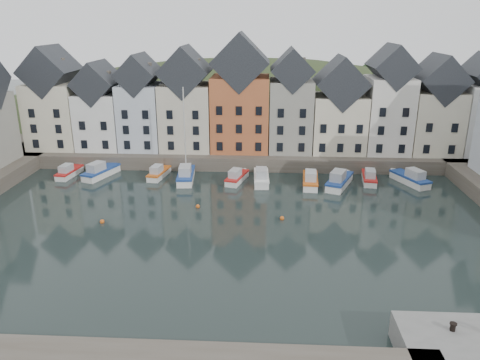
{
  "coord_description": "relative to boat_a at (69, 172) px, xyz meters",
  "views": [
    {
      "loc": [
        3.88,
        -43.67,
        21.43
      ],
      "look_at": [
        1.19,
        6.0,
        4.29
      ],
      "focal_mm": 35.0,
      "sensor_mm": 36.0,
      "label": 1
    }
  ],
  "objects": [
    {
      "name": "ground",
      "position": [
        24.16,
        -18.76,
        -0.62
      ],
      "size": [
        260.0,
        260.0,
        0.0
      ],
      "primitive_type": "plane",
      "color": "black",
      "rests_on": "ground"
    },
    {
      "name": "far_quay",
      "position": [
        24.16,
        11.24,
        0.38
      ],
      "size": [
        90.0,
        16.0,
        2.0
      ],
      "primitive_type": "cube",
      "color": "#484037",
      "rests_on": "ground"
    },
    {
      "name": "hillside",
      "position": [
        24.18,
        37.24,
        -18.58
      ],
      "size": [
        153.6,
        70.4,
        64.0
      ],
      "color": "#2A371B",
      "rests_on": "ground"
    },
    {
      "name": "far_terrace",
      "position": [
        27.37,
        9.24,
        8.25
      ],
      "size": [
        72.37,
        8.16,
        17.78
      ],
      "color": "beige",
      "rests_on": "far_quay"
    },
    {
      "name": "mooring_buoys",
      "position": [
        20.16,
        -13.43,
        -0.47
      ],
      "size": [
        20.5,
        5.5,
        0.5
      ],
      "color": "#C55617",
      "rests_on": "ground"
    },
    {
      "name": "boat_a",
      "position": [
        0.0,
        0.0,
        0.0
      ],
      "size": [
        2.31,
        5.6,
        2.09
      ],
      "rotation": [
        0.0,
        0.0,
        -0.12
      ],
      "color": "silver",
      "rests_on": "ground"
    },
    {
      "name": "boat_b",
      "position": [
        4.6,
        0.01,
        0.13
      ],
      "size": [
        4.07,
        6.86,
        2.52
      ],
      "rotation": [
        0.0,
        0.0,
        -0.33
      ],
      "color": "silver",
      "rests_on": "ground"
    },
    {
      "name": "boat_c",
      "position": [
        13.0,
        0.23,
        0.01
      ],
      "size": [
        2.58,
        5.71,
        2.11
      ],
      "rotation": [
        0.0,
        0.0,
        -0.16
      ],
      "color": "silver",
      "rests_on": "ground"
    },
    {
      "name": "boat_d",
      "position": [
        17.13,
        -1.0,
        0.23
      ],
      "size": [
        2.71,
        7.03,
        13.13
      ],
      "rotation": [
        0.0,
        0.0,
        0.09
      ],
      "color": "silver",
      "rests_on": "ground"
    },
    {
      "name": "boat_e",
      "position": [
        24.26,
        -1.11,
        0.02
      ],
      "size": [
        3.21,
        5.9,
        2.16
      ],
      "rotation": [
        0.0,
        0.0,
        -0.27
      ],
      "color": "silver",
      "rests_on": "ground"
    },
    {
      "name": "boat_f",
      "position": [
        27.69,
        -1.31,
        0.11
      ],
      "size": [
        2.19,
        6.48,
        2.47
      ],
      "rotation": [
        0.0,
        0.0,
        0.03
      ],
      "color": "silver",
      "rests_on": "ground"
    },
    {
      "name": "boat_g",
      "position": [
        34.35,
        -2.05,
        0.11
      ],
      "size": [
        2.48,
        6.53,
        2.46
      ],
      "rotation": [
        0.0,
        0.0,
        -0.08
      ],
      "color": "silver",
      "rests_on": "ground"
    },
    {
      "name": "boat_h",
      "position": [
        38.18,
        -2.33,
        0.17
      ],
      "size": [
        4.69,
        7.26,
        2.67
      ],
      "rotation": [
        0.0,
        0.0,
        -0.4
      ],
      "color": "silver",
      "rests_on": "ground"
    },
    {
      "name": "boat_i",
      "position": [
        42.64,
        -0.24,
        0.03
      ],
      "size": [
        2.52,
        5.9,
        2.2
      ],
      "rotation": [
        0.0,
        0.0,
        -0.13
      ],
      "color": "silver",
      "rests_on": "ground"
    },
    {
      "name": "boat_j",
      "position": [
        48.19,
        -0.63,
        0.11
      ],
      "size": [
        4.42,
        6.7,
        2.47
      ],
      "rotation": [
        0.0,
        0.0,
        0.41
      ],
      "color": "silver",
      "rests_on": "ground"
    },
    {
      "name": "mooring_bollard",
      "position": [
        40.64,
        -35.81,
        1.69
      ],
      "size": [
        0.48,
        0.48,
        0.56
      ],
      "color": "black",
      "rests_on": "near_quay"
    }
  ]
}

